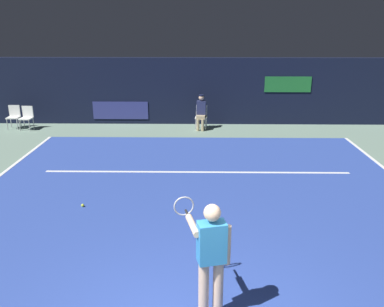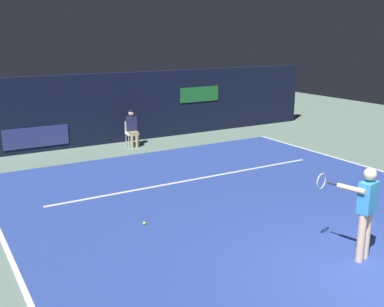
{
  "view_description": "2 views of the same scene",
  "coord_description": "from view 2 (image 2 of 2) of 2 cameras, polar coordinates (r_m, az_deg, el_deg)",
  "views": [
    {
      "loc": [
        0.03,
        -3.89,
        3.86
      ],
      "look_at": [
        -0.12,
        5.16,
        0.86
      ],
      "focal_mm": 36.79,
      "sensor_mm": 36.0,
      "label": 1
    },
    {
      "loc": [
        -6.21,
        -4.31,
        3.92
      ],
      "look_at": [
        -0.38,
        5.53,
        0.94
      ],
      "focal_mm": 42.45,
      "sensor_mm": 36.0,
      "label": 2
    }
  ],
  "objects": [
    {
      "name": "ground_plane",
      "position": [
        11.28,
        5.02,
        -5.81
      ],
      "size": [
        33.74,
        33.74,
        0.0
      ],
      "primitive_type": "plane",
      "color": "slate"
    },
    {
      "name": "court_surface",
      "position": [
        11.28,
        5.02,
        -5.78
      ],
      "size": [
        10.57,
        10.49,
        0.01
      ],
      "primitive_type": "cube",
      "color": "#2D479E",
      "rests_on": "ground"
    },
    {
      "name": "line_sideline_left",
      "position": [
        14.82,
        21.74,
        -1.76
      ],
      "size": [
        0.1,
        10.49,
        0.01
      ],
      "primitive_type": "cube",
      "color": "white",
      "rests_on": "court_surface"
    },
    {
      "name": "line_sideline_right",
      "position": [
        9.46,
        -22.3,
        -10.97
      ],
      "size": [
        0.1,
        10.49,
        0.01
      ],
      "primitive_type": "cube",
      "color": "white",
      "rests_on": "court_surface"
    },
    {
      "name": "line_service",
      "position": [
        12.72,
        0.21,
        -3.28
      ],
      "size": [
        8.25,
        0.1,
        0.01
      ],
      "primitive_type": "cube",
      "color": "white",
      "rests_on": "court_surface"
    },
    {
      "name": "back_wall",
      "position": [
        17.32,
        -9.32,
        5.69
      ],
      "size": [
        17.54,
        0.33,
        2.6
      ],
      "color": "black",
      "rests_on": "ground"
    },
    {
      "name": "tennis_player",
      "position": [
        8.56,
        20.91,
        -6.43
      ],
      "size": [
        0.79,
        0.93,
        1.73
      ],
      "color": "beige",
      "rests_on": "ground"
    },
    {
      "name": "line_judge_on_chair",
      "position": [
        16.59,
        -7.54,
        3.22
      ],
      "size": [
        0.48,
        0.56,
        1.32
      ],
      "color": "white",
      "rests_on": "ground"
    },
    {
      "name": "tennis_ball",
      "position": [
        9.83,
        -6.01,
        -8.71
      ],
      "size": [
        0.07,
        0.07,
        0.07
      ],
      "primitive_type": "sphere",
      "color": "#CCE033",
      "rests_on": "court_surface"
    }
  ]
}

